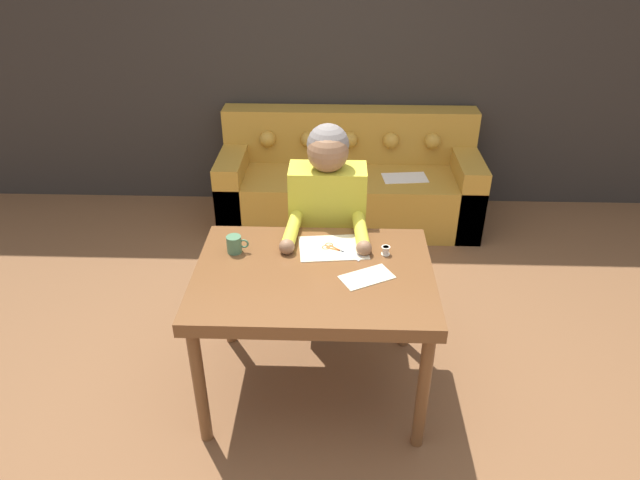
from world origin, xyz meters
name	(u,v)px	position (x,y,z in m)	size (l,w,h in m)	color
ground_plane	(317,381)	(0.00, 0.00, 0.00)	(16.00, 16.00, 0.00)	brown
wall_back	(328,49)	(0.00, 2.30, 1.30)	(8.00, 0.06, 2.60)	#2D2823
dining_table	(314,285)	(-0.01, -0.03, 0.68)	(1.16, 0.85, 0.76)	brown
couch	(349,184)	(0.19, 1.91, 0.32)	(2.05, 0.77, 0.87)	#B7842D
person	(327,227)	(0.04, 0.56, 0.68)	(0.47, 0.62, 1.29)	#33281E
pattern_paper_main	(333,248)	(0.08, 0.18, 0.77)	(0.37, 0.29, 0.00)	beige
pattern_paper_offcut	(367,277)	(0.24, -0.08, 0.77)	(0.28, 0.24, 0.00)	beige
scissors	(336,249)	(0.09, 0.17, 0.77)	(0.22, 0.17, 0.01)	silver
mug	(235,244)	(-0.42, 0.13, 0.81)	(0.11, 0.08, 0.09)	#47704C
thread_spool	(386,251)	(0.34, 0.13, 0.79)	(0.04, 0.04, 0.05)	beige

